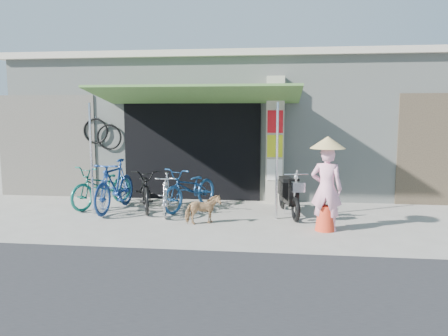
# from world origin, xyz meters

# --- Properties ---
(ground) EXTENTS (80.00, 80.00, 0.00)m
(ground) POSITION_xyz_m (0.00, 0.00, 0.00)
(ground) COLOR gray
(ground) RESTS_ON ground
(bicycle_shop) EXTENTS (12.30, 5.30, 3.66)m
(bicycle_shop) POSITION_xyz_m (-0.00, 5.09, 1.83)
(bicycle_shop) COLOR #A7ADA5
(bicycle_shop) RESTS_ON ground
(shop_pillar) EXTENTS (0.42, 0.44, 3.00)m
(shop_pillar) POSITION_xyz_m (0.85, 2.45, 1.50)
(shop_pillar) COLOR #B8B09D
(shop_pillar) RESTS_ON ground
(awning) EXTENTS (4.60, 1.88, 2.72)m
(awning) POSITION_xyz_m (-0.90, 1.63, 2.51)
(awning) COLOR #457233
(awning) RESTS_ON ground
(neighbour_left) EXTENTS (2.60, 0.06, 2.60)m
(neighbour_left) POSITION_xyz_m (-5.00, 2.59, 1.30)
(neighbour_left) COLOR #6B665B
(neighbour_left) RESTS_ON ground
(bike_teal) EXTENTS (1.32, 1.95, 0.97)m
(bike_teal) POSITION_xyz_m (-3.06, 1.47, 0.48)
(bike_teal) COLOR #186C5A
(bike_teal) RESTS_ON ground
(bike_blue) EXTENTS (0.69, 1.92, 1.13)m
(bike_blue) POSITION_xyz_m (-2.63, 1.08, 0.56)
(bike_blue) COLOR navy
(bike_blue) RESTS_ON ground
(bike_black) EXTENTS (1.20, 1.89, 0.94)m
(bike_black) POSITION_xyz_m (-1.99, 1.28, 0.47)
(bike_black) COLOR black
(bike_black) RESTS_ON ground
(bike_silver) EXTENTS (0.66, 1.50, 0.87)m
(bike_silver) POSITION_xyz_m (-1.43, 0.93, 0.44)
(bike_silver) COLOR silver
(bike_silver) RESTS_ON ground
(bike_navy) EXTENTS (1.37, 1.92, 0.96)m
(bike_navy) POSITION_xyz_m (-1.00, 1.42, 0.48)
(bike_navy) COLOR navy
(bike_navy) RESTS_ON ground
(street_dog) EXTENTS (0.75, 0.57, 0.57)m
(street_dog) POSITION_xyz_m (-0.51, 0.16, 0.29)
(street_dog) COLOR tan
(street_dog) RESTS_ON ground
(moped) EXTENTS (0.59, 1.69, 0.96)m
(moped) POSITION_xyz_m (1.16, 1.18, 0.44)
(moped) COLOR black
(moped) RESTS_ON ground
(nun) EXTENTS (0.64, 0.64, 1.73)m
(nun) POSITION_xyz_m (1.80, -0.03, 0.86)
(nun) COLOR #F9A8C3
(nun) RESTS_ON ground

